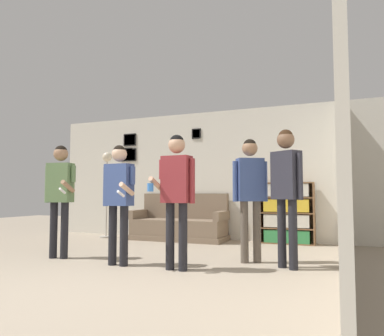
# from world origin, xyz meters

# --- Properties ---
(ground_plane) EXTENTS (20.00, 20.00, 0.00)m
(ground_plane) POSITION_xyz_m (0.00, 0.00, 0.00)
(ground_plane) COLOR gray
(wall_back) EXTENTS (7.52, 0.08, 2.70)m
(wall_back) POSITION_xyz_m (-0.01, 4.65, 1.35)
(wall_back) COLOR silver
(wall_back) RESTS_ON ground_plane
(wall_right) EXTENTS (0.06, 7.02, 2.70)m
(wall_right) POSITION_xyz_m (2.59, 2.31, 1.35)
(wall_right) COLOR silver
(wall_right) RESTS_ON ground_plane
(couch) EXTENTS (1.97, 0.80, 0.95)m
(couch) POSITION_xyz_m (-0.57, 4.24, 0.30)
(couch) COLOR #7A6651
(couch) RESTS_ON ground_plane
(bookshelf) EXTENTS (1.02, 0.30, 1.16)m
(bookshelf) POSITION_xyz_m (1.57, 4.43, 0.58)
(bookshelf) COLOR brown
(bookshelf) RESTS_ON ground_plane
(floor_lamp) EXTENTS (0.28, 0.28, 1.86)m
(floor_lamp) POSITION_xyz_m (-2.22, 4.00, 1.35)
(floor_lamp) COLOR #ADA89E
(floor_lamp) RESTS_ON ground_plane
(person_player_foreground_left) EXTENTS (0.53, 0.44, 1.66)m
(person_player_foreground_left) POSITION_xyz_m (-1.32, 1.53, 1.02)
(person_player_foreground_left) COLOR black
(person_player_foreground_left) RESTS_ON ground_plane
(person_player_foreground_center) EXTENTS (0.50, 0.45, 1.60)m
(person_player_foreground_center) POSITION_xyz_m (-0.20, 1.39, 0.97)
(person_player_foreground_center) COLOR black
(person_player_foreground_center) RESTS_ON ground_plane
(person_watcher_holding_cup) EXTENTS (0.52, 0.41, 1.69)m
(person_watcher_holding_cup) POSITION_xyz_m (0.64, 1.40, 1.04)
(person_watcher_holding_cup) COLOR black
(person_watcher_holding_cup) RESTS_ON ground_plane
(person_spectator_near_bookshelf) EXTENTS (0.44, 0.36, 1.71)m
(person_spectator_near_bookshelf) POSITION_xyz_m (1.38, 2.25, 1.05)
(person_spectator_near_bookshelf) COLOR brown
(person_spectator_near_bookshelf) RESTS_ON ground_plane
(person_spectator_far_right) EXTENTS (0.43, 0.36, 1.77)m
(person_spectator_far_right) POSITION_xyz_m (1.91, 2.02, 1.10)
(person_spectator_far_right) COLOR black
(person_spectator_far_right) RESTS_ON ground_plane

